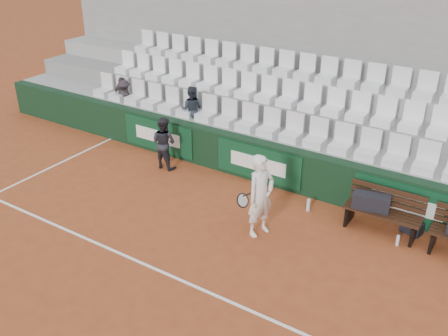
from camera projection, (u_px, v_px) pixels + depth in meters
ground at (163, 272)px, 8.89m from camera, size 80.00×80.00×0.00m
court_baseline at (163, 272)px, 8.89m from camera, size 18.00×0.06×0.01m
back_barrier at (272, 164)px, 11.63m from camera, size 18.00×0.34×1.00m
grandstand_tier_front at (281, 154)px, 12.14m from camera, size 18.00×0.95×1.00m
grandstand_tier_mid at (299, 133)px, 12.75m from camera, size 18.00×0.95×1.45m
grandstand_tier_back at (314, 113)px, 13.37m from camera, size 18.00×0.95×1.90m
grandstand_rear_wall at (327, 62)px, 13.27m from camera, size 18.00×0.30×4.40m
seat_row_front at (280, 125)px, 11.64m from camera, size 11.90×0.44×0.63m
seat_row_mid at (298, 96)px, 12.15m from camera, size 11.90×0.44×0.63m
seat_row_back at (315, 68)px, 12.66m from camera, size 11.90×0.44×0.63m
bench_left at (381, 222)px, 9.96m from camera, size 1.50×0.56×0.45m
sports_bag_left at (371, 202)px, 9.91m from camera, size 0.77×0.44×0.31m
sports_bag_ground at (412, 227)px, 9.95m from camera, size 0.46×0.35×0.25m
water_bottle_near at (308, 205)px, 10.69m from camera, size 0.08×0.08×0.28m
water_bottle_far at (398, 240)px, 9.57m from camera, size 0.06×0.06×0.23m
tennis_player at (261, 196)px, 9.63m from camera, size 0.79×0.72×1.70m
ball_kid at (164, 143)px, 12.32m from camera, size 0.65×0.51×1.34m
spectator_a at (123, 82)px, 13.95m from camera, size 0.73×0.51×1.03m
spectator_b at (121, 81)px, 13.97m from camera, size 0.64×0.28×1.09m
spectator_c at (191, 93)px, 12.78m from camera, size 0.74×0.67×1.25m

